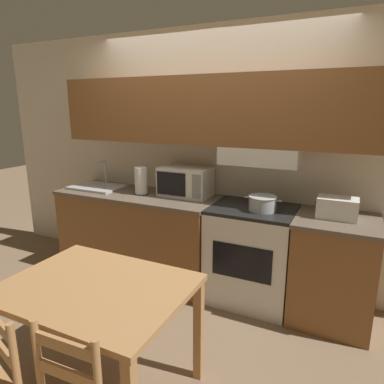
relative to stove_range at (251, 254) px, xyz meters
The scene contains 11 objects.
ground_plane 0.77m from the stove_range, 150.11° to the left, with size 16.00×16.00×0.00m, color #7F664C.
wall_back 1.19m from the stove_range, 154.99° to the left, with size 5.53×0.38×2.55m.
lower_counter_main 1.25m from the stove_range, behind, with size 1.74×0.66×0.91m.
lower_counter_right_stub 0.71m from the stove_range, ahead, with size 0.66×0.66×0.91m.
stove_range is the anchor object (origin of this frame).
cooking_pot 0.54m from the stove_range, 31.15° to the right, with size 0.33×0.25×0.13m.
microwave 0.96m from the stove_range, behind, with size 0.51×0.32×0.29m.
toaster 0.88m from the stove_range, ahead, with size 0.32×0.20×0.17m.
sink_basin 1.84m from the stove_range, behind, with size 0.56×0.40×0.29m.
paper_towel_roll 1.32m from the stove_range, behind, with size 0.15×0.15×0.28m.
dining_table 1.60m from the stove_range, 110.07° to the right, with size 1.10×0.83×0.76m.
Camera 1 is at (1.32, -3.21, 1.79)m, focal length 32.00 mm.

